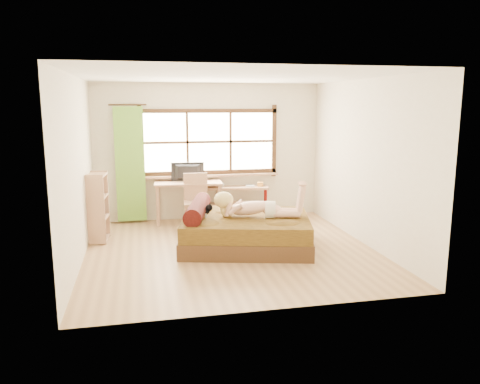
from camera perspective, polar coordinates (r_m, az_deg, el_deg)
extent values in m
plane|color=#9E754C|center=(7.51, -1.13, -7.11)|extent=(4.50, 4.50, 0.00)
plane|color=white|center=(7.16, -1.22, 13.93)|extent=(4.50, 4.50, 0.00)
plane|color=silver|center=(9.41, -3.79, 4.91)|extent=(4.50, 0.00, 4.50)
plane|color=silver|center=(5.05, 3.69, -0.12)|extent=(4.50, 0.00, 4.50)
plane|color=silver|center=(7.14, -19.22, 2.49)|extent=(0.00, 4.50, 4.50)
plane|color=silver|center=(7.95, 14.99, 3.50)|extent=(0.00, 4.50, 4.50)
cube|color=#FFEDBF|center=(9.39, -3.80, 6.12)|extent=(2.60, 0.01, 1.30)
cube|color=#A37458|center=(9.40, -3.68, 2.01)|extent=(2.80, 0.16, 0.04)
cube|color=#498C26|center=(9.22, -13.25, 3.28)|extent=(0.55, 0.10, 2.20)
cube|color=#352310|center=(7.66, 0.79, -5.76)|extent=(2.36, 2.06, 0.25)
cube|color=#36250C|center=(7.59, 0.80, -3.93)|extent=(2.31, 2.02, 0.25)
cylinder|color=black|center=(7.59, -5.17, -2.05)|extent=(0.61, 1.40, 0.28)
cube|color=#A37458|center=(9.14, -6.34, 1.11)|extent=(1.33, 0.68, 0.04)
cube|color=#A37458|center=(8.98, -10.01, -1.73)|extent=(0.06, 0.06, 0.77)
cube|color=#A37458|center=(9.02, -2.48, -1.53)|extent=(0.06, 0.06, 0.77)
cube|color=#A37458|center=(9.45, -9.92, -1.12)|extent=(0.06, 0.06, 0.77)
cube|color=#A37458|center=(9.48, -2.76, -0.93)|extent=(0.06, 0.06, 0.77)
imported|color=black|center=(9.16, -6.40, 2.43)|extent=(0.64, 0.13, 0.37)
cube|color=#A37458|center=(8.77, -5.35, -1.35)|extent=(0.48, 0.48, 0.04)
cube|color=#A37458|center=(8.91, -5.44, 0.68)|extent=(0.45, 0.07, 0.52)
cube|color=#A37458|center=(8.63, -6.54, -3.25)|extent=(0.05, 0.05, 0.45)
cube|color=#A37458|center=(8.65, -3.97, -3.18)|extent=(0.05, 0.05, 0.45)
cube|color=#A37458|center=(9.00, -6.61, -2.66)|extent=(0.05, 0.05, 0.45)
cube|color=#A37458|center=(9.02, -4.15, -2.60)|extent=(0.05, 0.05, 0.45)
cube|color=#A37458|center=(9.43, -0.50, 0.54)|extent=(1.35, 0.55, 0.04)
cube|color=#A37458|center=(9.49, -0.49, -1.41)|extent=(1.35, 0.55, 0.03)
cylinder|color=maroon|center=(9.36, -4.15, -1.47)|extent=(0.04, 0.04, 0.65)
cylinder|color=maroon|center=(9.39, 3.19, -1.41)|extent=(0.04, 0.04, 0.65)
cylinder|color=maroon|center=(9.61, -4.10, -1.14)|extent=(0.04, 0.04, 0.65)
cylinder|color=maroon|center=(9.65, 3.05, -1.09)|extent=(0.04, 0.04, 0.65)
cube|color=gold|center=(9.44, 2.48, 0.95)|extent=(0.13, 0.13, 0.09)
imported|color=gray|center=(9.36, -2.30, 0.87)|extent=(0.13, 0.13, 0.09)
imported|color=gray|center=(9.46, 0.69, 0.77)|extent=(0.22, 0.27, 0.02)
cube|color=#A37458|center=(8.35, -16.70, -5.38)|extent=(0.32, 0.50, 0.03)
cube|color=#A37458|center=(8.26, -16.83, -2.96)|extent=(0.32, 0.50, 0.03)
cube|color=#A37458|center=(8.19, -16.97, -0.50)|extent=(0.32, 0.50, 0.03)
cube|color=#A37458|center=(8.13, -17.11, 2.00)|extent=(0.32, 0.50, 0.03)
cube|color=#A37458|center=(8.00, -17.18, -2.10)|extent=(0.29, 0.05, 1.16)
cube|color=#A37458|center=(8.45, -16.64, -1.39)|extent=(0.29, 0.05, 1.16)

